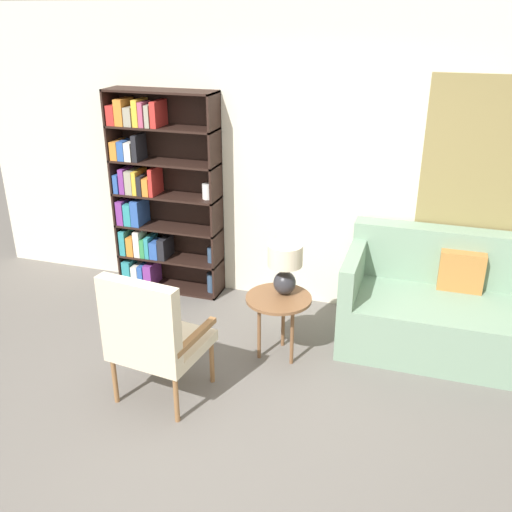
{
  "coord_description": "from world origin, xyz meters",
  "views": [
    {
      "loc": [
        1.25,
        -2.89,
        2.64
      ],
      "look_at": [
        0.04,
        0.9,
        0.9
      ],
      "focal_mm": 40.0,
      "sensor_mm": 36.0,
      "label": 1
    }
  ],
  "objects_px": {
    "table_lamp": "(285,264)",
    "armchair": "(151,333)",
    "couch": "(457,310)",
    "bookshelf": "(154,197)",
    "side_table": "(279,303)"
  },
  "relations": [
    {
      "from": "couch",
      "to": "armchair",
      "type": "bearing_deg",
      "value": -145.16
    },
    {
      "from": "table_lamp",
      "to": "armchair",
      "type": "bearing_deg",
      "value": -127.58
    },
    {
      "from": "couch",
      "to": "side_table",
      "type": "relative_size",
      "value": 3.39
    },
    {
      "from": "bookshelf",
      "to": "side_table",
      "type": "relative_size",
      "value": 3.65
    },
    {
      "from": "side_table",
      "to": "bookshelf",
      "type": "bearing_deg",
      "value": 149.87
    },
    {
      "from": "armchair",
      "to": "bookshelf",
      "type": "bearing_deg",
      "value": 115.68
    },
    {
      "from": "bookshelf",
      "to": "side_table",
      "type": "xyz_separation_m",
      "value": [
        1.51,
        -0.88,
        -0.48
      ]
    },
    {
      "from": "bookshelf",
      "to": "table_lamp",
      "type": "distance_m",
      "value": 1.74
    },
    {
      "from": "bookshelf",
      "to": "armchair",
      "type": "xyz_separation_m",
      "value": [
        0.83,
        -1.72,
        -0.39
      ]
    },
    {
      "from": "couch",
      "to": "bookshelf",
      "type": "bearing_deg",
      "value": 174.18
    },
    {
      "from": "couch",
      "to": "table_lamp",
      "type": "height_order",
      "value": "table_lamp"
    },
    {
      "from": "couch",
      "to": "table_lamp",
      "type": "distance_m",
      "value": 1.5
    },
    {
      "from": "bookshelf",
      "to": "armchair",
      "type": "height_order",
      "value": "bookshelf"
    },
    {
      "from": "side_table",
      "to": "couch",
      "type": "bearing_deg",
      "value": 23.05
    },
    {
      "from": "armchair",
      "to": "couch",
      "type": "distance_m",
      "value": 2.51
    }
  ]
}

